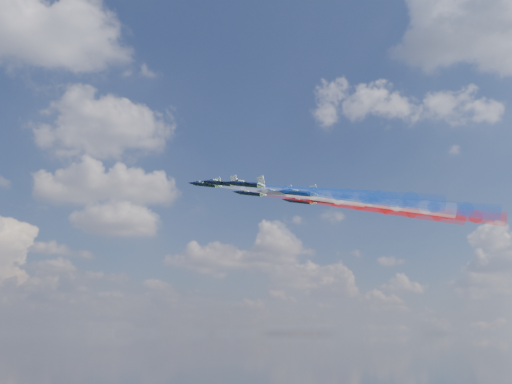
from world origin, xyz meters
name	(u,v)px	position (x,y,z in m)	size (l,w,h in m)	color
jet_lead	(206,185)	(-32.53, 36.12, 151.24)	(9.94, 12.42, 3.31)	black
trail_lead	(288,193)	(-14.26, 15.63, 145.86)	(4.14, 44.98, 4.14)	white
jet_inner_left	(220,183)	(-32.96, 21.65, 148.23)	(9.94, 12.42, 3.31)	black
trail_inner_left	(311,192)	(-14.69, 1.16, 142.85)	(4.14, 44.98, 4.14)	blue
jet_inner_right	(250,193)	(-17.72, 35.76, 149.73)	(9.94, 12.42, 3.31)	black
trail_inner_right	(334,202)	(0.54, 15.27, 144.35)	(4.14, 44.98, 4.14)	red
jet_outer_left	(246,184)	(-31.27, 6.43, 144.48)	(9.94, 12.42, 3.31)	black
trail_outer_left	(348,194)	(-13.00, -14.06, 139.10)	(4.14, 44.98, 4.14)	blue
jet_center_third	(276,193)	(-16.67, 19.24, 146.39)	(9.94, 12.42, 3.31)	black
trail_center_third	(369,202)	(1.60, -1.25, 141.01)	(4.14, 44.98, 4.14)	white
jet_outer_right	(300,201)	(-1.90, 32.06, 147.81)	(9.94, 12.42, 3.31)	black
trail_outer_right	(386,210)	(16.37, 11.57, 142.43)	(4.14, 44.98, 4.14)	red
jet_rear_left	(299,193)	(-16.63, 4.82, 143.11)	(9.94, 12.42, 3.31)	black
trail_rear_left	(403,203)	(1.64, -15.68, 137.74)	(4.14, 44.98, 4.14)	blue
jet_rear_right	(324,201)	(-1.67, 17.41, 144.95)	(9.94, 12.42, 3.31)	black
trail_rear_right	(419,210)	(16.60, -3.08, 139.57)	(4.14, 44.98, 4.14)	red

